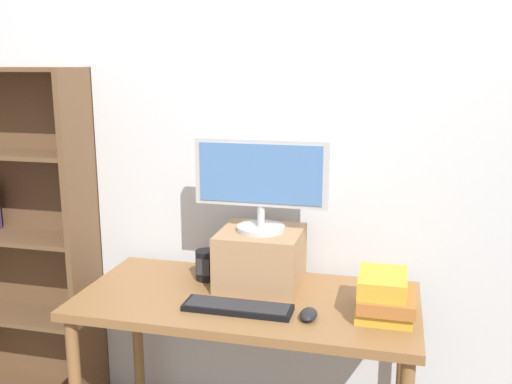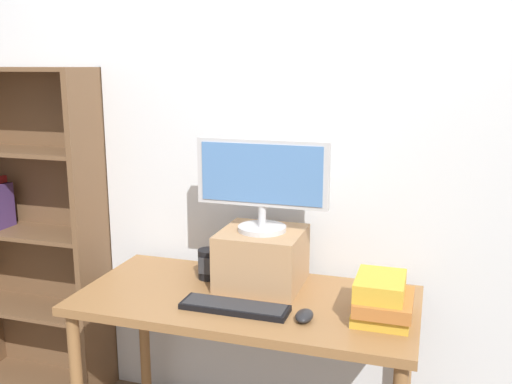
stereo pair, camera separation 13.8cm
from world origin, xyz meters
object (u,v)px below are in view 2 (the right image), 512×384
computer_monitor (262,180)px  computer_mouse (304,316)px  desk (246,316)px  riser_box (262,258)px  bookshelf_unit (30,230)px  book_stack (382,299)px  desk_speaker (209,264)px  keyboard (234,307)px

computer_monitor → computer_mouse: computer_monitor is taller
desk → riser_box: 0.25m
bookshelf_unit → book_stack: 1.82m
desk → bookshelf_unit: bookshelf_unit is taller
desk → computer_mouse: bearing=-28.4°
desk → computer_monitor: size_ratio=2.46×
desk → riser_box: size_ratio=4.02×
riser_box → computer_mouse: bearing=-49.0°
computer_monitor → book_stack: bearing=-19.7°
computer_mouse → desk_speaker: bearing=149.6°
riser_box → book_stack: riser_box is taller
computer_monitor → keyboard: (-0.03, -0.28, -0.44)m
computer_monitor → computer_mouse: 0.57m
book_stack → computer_monitor: bearing=160.3°
keyboard → desk_speaker: bearing=127.7°
book_stack → desk_speaker: 0.78m
desk → bookshelf_unit: size_ratio=0.82×
computer_mouse → book_stack: 0.29m
keyboard → desk_speaker: size_ratio=3.21×
desk → keyboard: 0.17m
riser_box → computer_mouse: size_ratio=3.24×
bookshelf_unit → desk_speaker: (1.04, -0.14, -0.02)m
bookshelf_unit → keyboard: (1.25, -0.42, -0.08)m
bookshelf_unit → computer_mouse: bookshelf_unit is taller
desk → computer_mouse: computer_mouse is taller
riser_box → desk_speaker: (-0.24, 0.00, -0.05)m
desk → riser_box: (0.02, 0.14, 0.20)m
bookshelf_unit → book_stack: (1.79, -0.32, -0.01)m
bookshelf_unit → desk_speaker: bookshelf_unit is taller
computer_monitor → keyboard: 0.52m
computer_monitor → desk_speaker: bearing=179.4°
book_stack → computer_mouse: bearing=-159.2°
riser_box → computer_monitor: bearing=-90.0°
computer_mouse → book_stack: size_ratio=0.39×
bookshelf_unit → computer_monitor: bookshelf_unit is taller
riser_box → keyboard: riser_box is taller
desk_speaker → riser_box: bearing=-0.2°
computer_mouse → book_stack: book_stack is taller
bookshelf_unit → keyboard: 1.32m
computer_monitor → book_stack: computer_monitor is taller
computer_monitor → keyboard: size_ratio=1.33×
bookshelf_unit → keyboard: bearing=-18.4°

